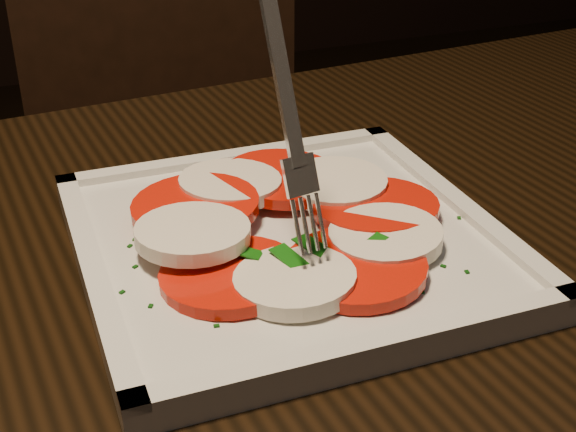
{
  "coord_description": "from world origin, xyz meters",
  "views": [
    {
      "loc": [
        -0.5,
        -0.12,
        1.04
      ],
      "look_at": [
        -0.32,
        0.32,
        0.78
      ],
      "focal_mm": 50.0,
      "sensor_mm": 36.0,
      "label": 1
    }
  ],
  "objects_px": {
    "chair": "(177,162)",
    "fork": "(277,89)",
    "plate": "(288,244)",
    "table": "(368,393)"
  },
  "relations": [
    {
      "from": "chair",
      "to": "plate",
      "type": "xyz_separation_m",
      "value": [
        -0.07,
        -0.64,
        0.22
      ]
    },
    {
      "from": "chair",
      "to": "fork",
      "type": "height_order",
      "value": "fork"
    },
    {
      "from": "chair",
      "to": "table",
      "type": "bearing_deg",
      "value": -87.87
    },
    {
      "from": "chair",
      "to": "fork",
      "type": "bearing_deg",
      "value": -92.84
    },
    {
      "from": "chair",
      "to": "fork",
      "type": "xyz_separation_m",
      "value": [
        -0.08,
        -0.65,
        0.34
      ]
    },
    {
      "from": "fork",
      "to": "plate",
      "type": "bearing_deg",
      "value": 40.42
    },
    {
      "from": "plate",
      "to": "fork",
      "type": "distance_m",
      "value": 0.12
    },
    {
      "from": "chair",
      "to": "plate",
      "type": "bearing_deg",
      "value": -91.84
    },
    {
      "from": "table",
      "to": "plate",
      "type": "distance_m",
      "value": 0.13
    },
    {
      "from": "table",
      "to": "plate",
      "type": "bearing_deg",
      "value": 129.6
    }
  ]
}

